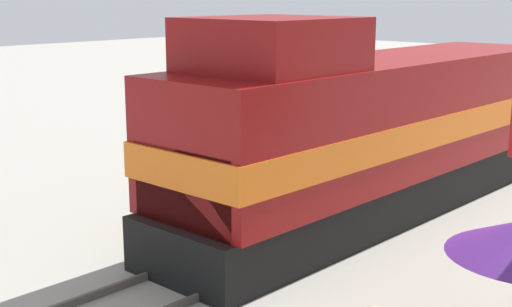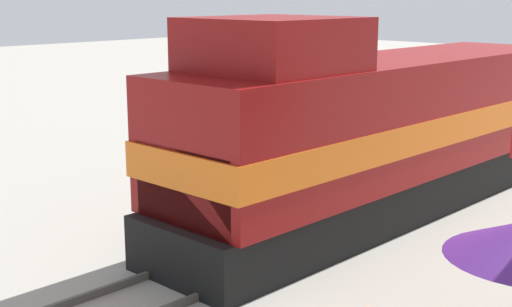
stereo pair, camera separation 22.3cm
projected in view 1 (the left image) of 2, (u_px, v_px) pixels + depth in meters
The scene contains 4 objects.
ground_plane at pixel (268, 253), 15.02m from camera, with size 120.00×120.00×0.00m, color gray.
rail_near at pixel (243, 241), 15.48m from camera, with size 0.08×34.40×0.15m, color #4C4742.
rail_far at pixel (294, 258), 14.53m from camera, with size 0.08×34.40×0.15m, color #4C4742.
locomotive at pixel (372, 131), 17.29m from camera, with size 3.11×13.74×4.88m.
Camera 1 is at (9.46, -10.58, 5.34)m, focal length 50.00 mm.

